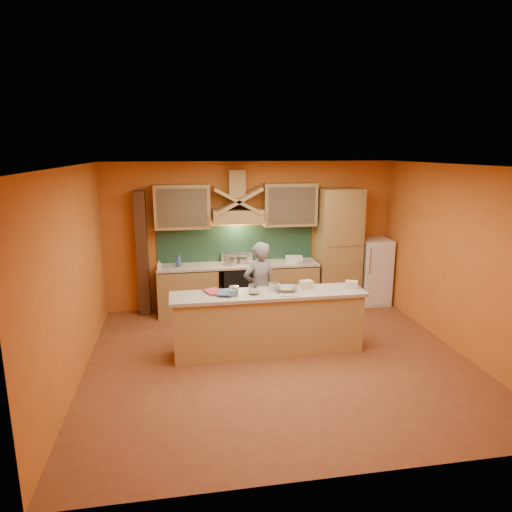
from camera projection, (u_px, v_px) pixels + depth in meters
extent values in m
cube|color=brown|center=(279.00, 360.00, 6.69)|extent=(5.50, 5.00, 0.01)
cube|color=white|center=(281.00, 166.00, 6.05)|extent=(5.50, 5.00, 0.01)
cube|color=orange|center=(251.00, 235.00, 8.77)|extent=(5.50, 0.02, 2.80)
cube|color=orange|center=(343.00, 339.00, 3.97)|extent=(5.50, 0.02, 2.80)
cube|color=orange|center=(73.00, 276.00, 5.92)|extent=(0.02, 5.00, 2.80)
cube|color=orange|center=(459.00, 260.00, 6.82)|extent=(0.02, 5.00, 2.80)
cube|color=#A3824A|center=(188.00, 291.00, 8.50)|extent=(1.10, 0.60, 0.86)
cube|color=#A3824A|center=(287.00, 286.00, 8.81)|extent=(1.10, 0.60, 0.86)
cube|color=#B4AB99|center=(238.00, 265.00, 8.55)|extent=(3.00, 0.62, 0.04)
cube|color=black|center=(239.00, 288.00, 8.65)|extent=(0.60, 0.58, 0.90)
cube|color=#1B3C2B|center=(236.00, 244.00, 8.74)|extent=(3.00, 0.03, 0.70)
cube|color=#A3824A|center=(238.00, 216.00, 8.39)|extent=(0.92, 0.50, 0.24)
cube|color=#A3824A|center=(237.00, 184.00, 8.35)|extent=(0.30, 0.30, 0.50)
cube|color=#A3824A|center=(182.00, 207.00, 8.25)|extent=(1.00, 0.35, 0.80)
cube|color=#A3824A|center=(290.00, 204.00, 8.58)|extent=(1.00, 0.35, 0.80)
cube|color=#A3824A|center=(338.00, 248.00, 8.81)|extent=(0.80, 0.60, 2.30)
cube|color=white|center=(373.00, 271.00, 9.05)|extent=(0.58, 0.60, 1.30)
cube|color=#472816|center=(142.00, 254.00, 8.35)|extent=(0.20, 0.30, 2.30)
cube|color=tan|center=(268.00, 324.00, 6.86)|extent=(2.80, 0.55, 0.88)
cube|color=#B4AB99|center=(268.00, 294.00, 6.75)|extent=(2.90, 0.62, 0.05)
imported|color=gray|center=(260.00, 288.00, 7.49)|extent=(0.65, 0.52, 1.56)
cylinder|color=#B1B2B8|center=(231.00, 261.00, 8.50)|extent=(0.26, 0.26, 0.18)
cylinder|color=#B8B8BF|center=(243.00, 261.00, 8.57)|extent=(0.20, 0.20, 0.13)
imported|color=beige|center=(159.00, 265.00, 8.11)|extent=(0.10, 0.10, 0.18)
imported|color=#315889|center=(178.00, 260.00, 8.32)|extent=(0.11, 0.11, 0.25)
imported|color=white|center=(299.00, 261.00, 8.61)|extent=(0.30, 0.30, 0.07)
cube|color=white|center=(294.00, 259.00, 8.66)|extent=(0.35, 0.29, 0.11)
imported|color=#B84248|center=(206.00, 293.00, 6.68)|extent=(0.33, 0.37, 0.03)
imported|color=#426793|center=(219.00, 292.00, 6.66)|extent=(0.31, 0.35, 0.02)
cylinder|color=white|center=(254.00, 289.00, 6.65)|extent=(0.18, 0.18, 0.15)
cylinder|color=silver|center=(234.00, 291.00, 6.58)|extent=(0.17, 0.17, 0.14)
cube|color=silver|center=(274.00, 287.00, 6.84)|extent=(0.16, 0.16, 0.11)
imported|color=white|center=(286.00, 289.00, 6.77)|extent=(0.36, 0.36, 0.08)
cube|color=beige|center=(288.00, 294.00, 6.63)|extent=(0.29, 0.24, 0.02)
cube|color=beige|center=(306.00, 285.00, 6.94)|extent=(0.20, 0.18, 0.12)
cube|color=beige|center=(352.00, 285.00, 6.95)|extent=(0.21, 0.19, 0.11)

